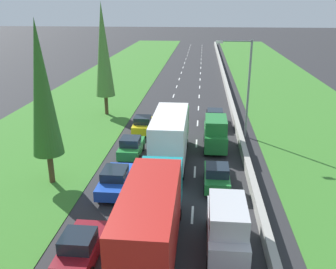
{
  "coord_description": "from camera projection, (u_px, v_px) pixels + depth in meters",
  "views": [
    {
      "loc": [
        2.07,
        1.76,
        11.93
      ],
      "look_at": [
        -1.0,
        34.72,
        0.16
      ],
      "focal_mm": 39.41,
      "sensor_mm": 36.0,
      "label": 1
    }
  ],
  "objects": [
    {
      "name": "grass_verge_left",
      "position": [
        111.0,
        81.0,
        59.92
      ],
      "size": [
        14.0,
        140.0,
        0.04
      ],
      "primitive_type": "cube",
      "color": "#387528",
      "rests_on": "ground"
    },
    {
      "name": "yellow_hatchback_left_lane",
      "position": [
        143.0,
        125.0,
        35.85
      ],
      "size": [
        1.74,
        3.9,
        1.72
      ],
      "color": "yellow",
      "rests_on": "ground"
    },
    {
      "name": "green_hatchback_left_lane",
      "position": [
        131.0,
        147.0,
        30.26
      ],
      "size": [
        1.74,
        3.9,
        1.72
      ],
      "color": "#237A33",
      "rests_on": "ground"
    },
    {
      "name": "lane_markings",
      "position": [
        189.0,
        83.0,
        58.81
      ],
      "size": [
        3.64,
        116.0,
        0.01
      ],
      "color": "white",
      "rests_on": "ground"
    },
    {
      "name": "median_barrier",
      "position": [
        225.0,
        81.0,
        58.18
      ],
      "size": [
        0.44,
        120.0,
        0.85
      ],
      "primitive_type": "cube",
      "color": "#9E9B93",
      "rests_on": "ground"
    },
    {
      "name": "maroon_hatchback_left_lane",
      "position": [
        81.0,
        247.0,
        17.77
      ],
      "size": [
        1.74,
        3.9,
        1.72
      ],
      "color": "maroon",
      "rests_on": "ground"
    },
    {
      "name": "poplar_tree_third",
      "position": [
        103.0,
        50.0,
        39.74
      ],
      "size": [
        2.11,
        2.11,
        12.24
      ],
      "color": "#4C3823",
      "rests_on": "ground"
    },
    {
      "name": "ground_plane",
      "position": [
        189.0,
        83.0,
        58.82
      ],
      "size": [
        300.0,
        300.0,
        0.0
      ],
      "primitive_type": "plane",
      "color": "#28282B",
      "rests_on": "ground"
    },
    {
      "name": "green_hatchback_right_lane",
      "position": [
        217.0,
        176.0,
        25.11
      ],
      "size": [
        1.74,
        3.9,
        1.72
      ],
      "color": "#237A33",
      "rests_on": "ground"
    },
    {
      "name": "red_box_truck_centre_lane",
      "position": [
        152.0,
        219.0,
        17.66
      ],
      "size": [
        2.46,
        9.4,
        4.18
      ],
      "color": "black",
      "rests_on": "ground"
    },
    {
      "name": "poplar_tree_second",
      "position": [
        42.0,
        90.0,
        23.89
      ],
      "size": [
        2.08,
        2.08,
        11.21
      ],
      "color": "#4C3823",
      "rests_on": "ground"
    },
    {
      "name": "silver_van_right_lane",
      "position": [
        227.0,
        227.0,
        18.41
      ],
      "size": [
        1.96,
        4.9,
        2.82
      ],
      "color": "silver",
      "rests_on": "ground"
    },
    {
      "name": "grass_verge_right",
      "position": [
        281.0,
        85.0,
        57.55
      ],
      "size": [
        14.0,
        140.0,
        0.04
      ],
      "primitive_type": "cube",
      "color": "#387528",
      "rests_on": "ground"
    },
    {
      "name": "street_light_mast",
      "position": [
        245.0,
        82.0,
        33.33
      ],
      "size": [
        3.2,
        0.28,
        9.0
      ],
      "color": "gray",
      "rests_on": "ground"
    },
    {
      "name": "blue_sedan_left_lane",
      "position": [
        115.0,
        180.0,
        24.67
      ],
      "size": [
        1.82,
        4.5,
        1.64
      ],
      "color": "#1E47B7",
      "rests_on": "ground"
    },
    {
      "name": "black_sedan_right_lane",
      "position": [
        215.0,
        117.0,
        38.19
      ],
      "size": [
        1.82,
        4.5,
        1.64
      ],
      "color": "black",
      "rests_on": "ground"
    },
    {
      "name": "green_van_right_lane",
      "position": [
        215.0,
        133.0,
        31.75
      ],
      "size": [
        1.96,
        4.9,
        2.82
      ],
      "color": "#237A33",
      "rests_on": "ground"
    },
    {
      "name": "white_box_truck_centre_lane",
      "position": [
        171.0,
        136.0,
        28.74
      ],
      "size": [
        2.46,
        9.4,
        4.18
      ],
      "color": "black",
      "rests_on": "ground"
    }
  ]
}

